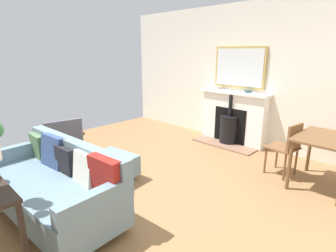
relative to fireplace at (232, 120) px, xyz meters
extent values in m
cube|color=olive|center=(2.70, -0.01, -0.49)|extent=(5.86, 6.03, 0.01)
cube|color=silver|center=(-0.22, -0.01, 0.89)|extent=(0.12, 6.03, 2.75)
cube|color=brown|center=(0.28, 0.00, -0.47)|extent=(0.39, 1.31, 0.03)
cube|color=white|center=(-0.04, 0.00, 0.03)|extent=(0.25, 1.38, 1.02)
cube|color=black|center=(0.07, 0.00, -0.10)|extent=(0.06, 0.71, 0.71)
cylinder|color=black|center=(0.11, 0.00, -0.19)|extent=(0.36, 0.36, 0.53)
cylinder|color=black|center=(0.11, 0.00, 0.09)|extent=(0.38, 0.38, 0.02)
cylinder|color=black|center=(0.11, 0.00, 0.32)|extent=(0.07, 0.07, 0.44)
cube|color=white|center=(-0.01, 0.00, 0.56)|extent=(0.30, 1.46, 0.05)
cube|color=tan|center=(-0.14, 0.00, 1.05)|extent=(0.04, 1.09, 0.80)
cube|color=silver|center=(-0.12, 0.00, 1.05)|extent=(0.01, 1.01, 0.72)
cylinder|color=#9E9384|center=(-0.04, -0.37, 0.62)|extent=(0.11, 0.11, 0.05)
torus|color=#9E9384|center=(-0.04, -0.37, 0.64)|extent=(0.11, 0.11, 0.01)
cylinder|color=#334C56|center=(-0.04, 0.27, 0.61)|extent=(0.14, 0.14, 0.05)
torus|color=#334C56|center=(-0.04, 0.27, 0.63)|extent=(0.14, 0.14, 0.01)
cylinder|color=#B2B2B7|center=(3.44, -0.94, -0.43)|extent=(0.04, 0.04, 0.10)
cylinder|color=#B2B2B7|center=(3.33, 0.70, -0.43)|extent=(0.04, 0.04, 0.10)
cube|color=slate|center=(3.71, -0.10, -0.21)|extent=(0.93, 1.98, 0.35)
cube|color=slate|center=(3.36, -0.12, 0.16)|extent=(0.26, 1.94, 0.38)
cube|color=slate|center=(3.77, -1.01, 0.06)|extent=(0.78, 0.17, 0.19)
cube|color=slate|center=(3.65, 0.81, 0.06)|extent=(0.78, 0.17, 0.19)
cube|color=#4C6B47|center=(3.51, -0.86, 0.12)|extent=(0.13, 0.34, 0.34)
cube|color=#334775|center=(3.48, -0.45, 0.15)|extent=(0.21, 0.42, 0.42)
cube|color=black|center=(3.47, -0.15, 0.11)|extent=(0.14, 0.34, 0.33)
cube|color=beige|center=(3.44, 0.26, 0.13)|extent=(0.16, 0.37, 0.37)
cube|color=maroon|center=(3.42, 0.62, 0.15)|extent=(0.16, 0.42, 0.41)
cylinder|color=#B2B2B7|center=(3.07, -0.57, -0.44)|extent=(0.04, 0.04, 0.09)
cylinder|color=#B2B2B7|center=(3.01, -0.05, -0.44)|extent=(0.04, 0.04, 0.09)
cylinder|color=#B2B2B7|center=(2.54, -0.64, -0.44)|extent=(0.04, 0.04, 0.09)
cylinder|color=#B2B2B7|center=(2.48, -0.12, -0.44)|extent=(0.04, 0.04, 0.09)
cube|color=slate|center=(2.77, -0.34, -0.25)|extent=(0.74, 0.73, 0.29)
cube|color=brown|center=(2.56, -1.87, -0.31)|extent=(0.05, 0.05, 0.35)
cube|color=brown|center=(3.06, -1.96, -0.31)|extent=(0.05, 0.05, 0.35)
cube|color=brown|center=(2.64, -1.40, -0.31)|extent=(0.05, 0.05, 0.35)
cube|color=brown|center=(3.15, -1.49, -0.31)|extent=(0.05, 0.05, 0.35)
cube|color=#4C4C56|center=(2.85, -1.68, -0.11)|extent=(0.69, 0.66, 0.08)
cube|color=#4C4C56|center=(2.90, -1.43, 0.10)|extent=(0.61, 0.20, 0.34)
cube|color=brown|center=(2.54, -1.62, -0.02)|extent=(0.13, 0.53, 0.04)
cube|color=brown|center=(3.17, -1.74, -0.02)|extent=(0.13, 0.53, 0.04)
cube|color=black|center=(4.22, 0.66, -0.13)|extent=(0.04, 0.04, 0.71)
cylinder|color=brown|center=(0.38, 1.61, -0.13)|extent=(0.05, 0.05, 0.70)
cylinder|color=brown|center=(1.19, 1.61, -0.13)|extent=(0.05, 0.05, 0.70)
cube|color=brown|center=(0.78, 1.92, 0.23)|extent=(0.91, 0.72, 0.03)
cylinder|color=brown|center=(0.60, 1.21, -0.27)|extent=(0.04, 0.04, 0.43)
cylinder|color=brown|center=(0.92, 1.16, -0.27)|extent=(0.04, 0.04, 0.43)
cylinder|color=brown|center=(0.65, 1.52, -0.27)|extent=(0.04, 0.04, 0.43)
cylinder|color=brown|center=(0.96, 1.48, -0.27)|extent=(0.04, 0.04, 0.43)
cube|color=brown|center=(0.78, 1.34, -0.05)|extent=(0.45, 0.45, 0.02)
cube|color=brown|center=(0.81, 1.51, 0.16)|extent=(0.36, 0.09, 0.38)
camera|label=1|loc=(4.71, 2.76, 1.36)|focal=28.48mm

